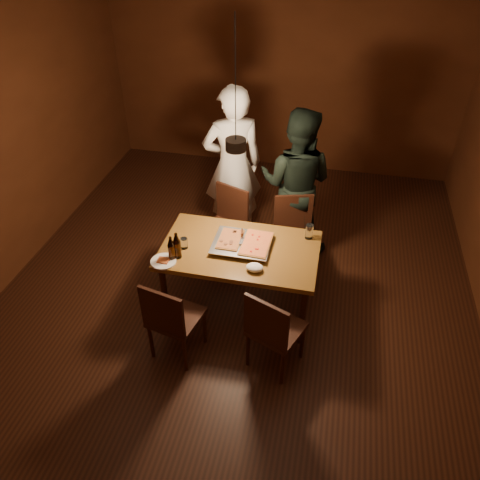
% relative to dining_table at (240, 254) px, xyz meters
% --- Properties ---
extents(room_shell, '(6.00, 6.00, 6.00)m').
position_rel_dining_table_xyz_m(room_shell, '(-0.07, 0.16, 0.72)').
color(room_shell, '#391A0F').
rests_on(room_shell, ground).
extents(dining_table, '(1.50, 0.90, 0.75)m').
position_rel_dining_table_xyz_m(dining_table, '(0.00, 0.00, 0.00)').
color(dining_table, brown).
rests_on(dining_table, floor).
extents(chair_far_left, '(0.54, 0.54, 0.49)m').
position_rel_dining_table_xyz_m(chair_far_left, '(-0.32, 0.76, -0.14)').
color(chair_far_left, '#38190F').
rests_on(chair_far_left, floor).
extents(chair_far_right, '(0.52, 0.52, 0.49)m').
position_rel_dining_table_xyz_m(chair_far_right, '(0.44, 0.73, -0.14)').
color(chair_far_right, '#38190F').
rests_on(chair_far_right, floor).
extents(chair_near_left, '(0.50, 0.50, 0.49)m').
position_rel_dining_table_xyz_m(chair_near_left, '(-0.45, -0.79, -0.14)').
color(chair_near_left, '#38190F').
rests_on(chair_near_left, floor).
extents(chair_near_right, '(0.55, 0.55, 0.49)m').
position_rel_dining_table_xyz_m(chair_near_right, '(0.44, -0.72, -0.14)').
color(chair_near_right, '#38190F').
rests_on(chair_near_right, floor).
extents(pizza_tray, '(0.58, 0.49, 0.05)m').
position_rel_dining_table_xyz_m(pizza_tray, '(0.01, 0.03, 0.10)').
color(pizza_tray, silver).
rests_on(pizza_tray, dining_table).
extents(pizza_meat, '(0.22, 0.34, 0.02)m').
position_rel_dining_table_xyz_m(pizza_meat, '(-0.11, 0.05, 0.13)').
color(pizza_meat, maroon).
rests_on(pizza_meat, pizza_tray).
extents(pizza_cheese, '(0.28, 0.43, 0.02)m').
position_rel_dining_table_xyz_m(pizza_cheese, '(0.15, 0.04, 0.13)').
color(pizza_cheese, gold).
rests_on(pizza_cheese, pizza_tray).
extents(spatula, '(0.13, 0.25, 0.04)m').
position_rel_dining_table_xyz_m(spatula, '(0.01, 0.04, 0.14)').
color(spatula, silver).
rests_on(spatula, pizza_tray).
extents(beer_bottle_a, '(0.07, 0.07, 0.25)m').
position_rel_dining_table_xyz_m(beer_bottle_a, '(-0.58, -0.29, 0.20)').
color(beer_bottle_a, black).
rests_on(beer_bottle_a, dining_table).
extents(beer_bottle_b, '(0.07, 0.07, 0.27)m').
position_rel_dining_table_xyz_m(beer_bottle_b, '(-0.54, -0.25, 0.21)').
color(beer_bottle_b, black).
rests_on(beer_bottle_b, dining_table).
extents(water_glass_left, '(0.07, 0.07, 0.11)m').
position_rel_dining_table_xyz_m(water_glass_left, '(-0.52, -0.11, 0.13)').
color(water_glass_left, silver).
rests_on(water_glass_left, dining_table).
extents(water_glass_right, '(0.07, 0.07, 0.15)m').
position_rel_dining_table_xyz_m(water_glass_right, '(0.62, 0.31, 0.15)').
color(water_glass_right, silver).
rests_on(water_glass_right, dining_table).
extents(plate_slice, '(0.24, 0.24, 0.03)m').
position_rel_dining_table_xyz_m(plate_slice, '(-0.65, -0.35, 0.08)').
color(plate_slice, white).
rests_on(plate_slice, dining_table).
extents(napkin, '(0.16, 0.12, 0.07)m').
position_rel_dining_table_xyz_m(napkin, '(0.20, -0.28, 0.11)').
color(napkin, white).
rests_on(napkin, dining_table).
extents(diner_white, '(0.81, 0.69, 1.89)m').
position_rel_dining_table_xyz_m(diner_white, '(-0.36, 1.24, 0.27)').
color(diner_white, white).
rests_on(diner_white, floor).
extents(diner_dark, '(0.93, 0.78, 1.74)m').
position_rel_dining_table_xyz_m(diner_dark, '(0.39, 1.13, 0.19)').
color(diner_dark, black).
rests_on(diner_dark, floor).
extents(pendant_lamp, '(0.18, 0.18, 1.10)m').
position_rel_dining_table_xyz_m(pendant_lamp, '(-0.07, 0.16, 1.08)').
color(pendant_lamp, black).
rests_on(pendant_lamp, ceiling).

